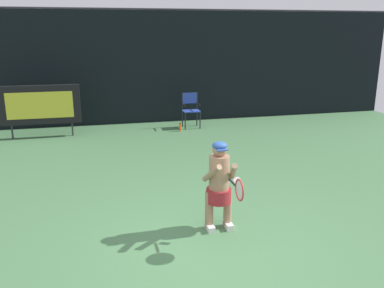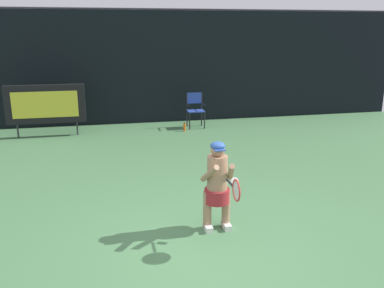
{
  "view_description": "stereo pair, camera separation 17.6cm",
  "coord_description": "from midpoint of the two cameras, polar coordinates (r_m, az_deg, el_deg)",
  "views": [
    {
      "loc": [
        -1.45,
        -4.99,
        3.02
      ],
      "look_at": [
        0.2,
        1.83,
        1.05
      ],
      "focal_mm": 38.43,
      "sensor_mm": 36.0,
      "label": 1
    },
    {
      "loc": [
        -1.28,
        -5.03,
        3.02
      ],
      "look_at": [
        0.2,
        1.83,
        1.05
      ],
      "focal_mm": 38.43,
      "sensor_mm": 36.0,
      "label": 2
    }
  ],
  "objects": [
    {
      "name": "backdrop_screen",
      "position": [
        13.63,
        -6.48,
        10.49
      ],
      "size": [
        18.0,
        0.12,
        3.66
      ],
      "color": "black",
      "rests_on": "ground"
    },
    {
      "name": "umpire_chair",
      "position": [
        13.0,
        0.84,
        5.03
      ],
      "size": [
        0.52,
        0.44,
        1.08
      ],
      "color": "black",
      "rests_on": "ground"
    },
    {
      "name": "scoreboard",
      "position": [
        12.48,
        -19.28,
        5.24
      ],
      "size": [
        2.2,
        0.21,
        1.5
      ],
      "color": "black",
      "rests_on": "ground"
    },
    {
      "name": "water_bottle",
      "position": [
        12.57,
        -0.64,
        2.35
      ],
      "size": [
        0.07,
        0.07,
        0.27
      ],
      "color": "orange",
      "rests_on": "ground"
    },
    {
      "name": "tennis_player",
      "position": [
        6.3,
        4.34,
        -5.49
      ],
      "size": [
        0.53,
        0.6,
        1.4
      ],
      "color": "white",
      "rests_on": "ground"
    },
    {
      "name": "ground",
      "position": [
        5.86,
        3.21,
        -15.48
      ],
      "size": [
        18.0,
        22.0,
        0.03
      ],
      "color": "#47764A"
    },
    {
      "name": "tennis_racket",
      "position": [
        5.7,
        6.98,
        -6.33
      ],
      "size": [
        0.03,
        0.6,
        0.31
      ],
      "rotation": [
        0.0,
        0.0,
        -0.3
      ],
      "color": "black"
    }
  ]
}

